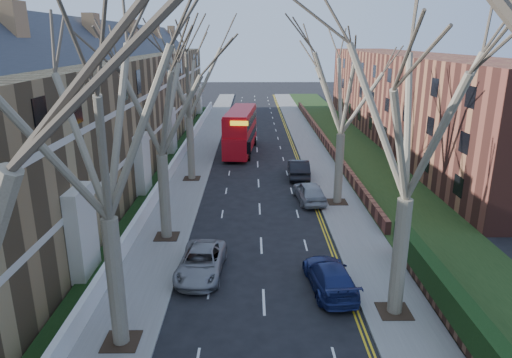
{
  "coord_description": "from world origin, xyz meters",
  "views": [
    {
      "loc": [
        -0.51,
        -9.36,
        11.59
      ],
      "look_at": [
        -0.27,
        19.56,
        2.67
      ],
      "focal_mm": 32.0,
      "sensor_mm": 36.0,
      "label": 1
    }
  ],
  "objects": [
    {
      "name": "pavement_left",
      "position": [
        -6.0,
        39.0,
        0.06
      ],
      "size": [
        3.0,
        102.0,
        0.12
      ],
      "primitive_type": "cube",
      "color": "slate",
      "rests_on": "ground"
    },
    {
      "name": "pavement_right",
      "position": [
        6.0,
        39.0,
        0.06
      ],
      "size": [
        3.0,
        102.0,
        0.12
      ],
      "primitive_type": "cube",
      "color": "slate",
      "rests_on": "ground"
    },
    {
      "name": "terrace_left",
      "position": [
        -13.65,
        31.0,
        5.53
      ],
      "size": [
        9.7,
        78.0,
        13.6
      ],
      "color": "olive",
      "rests_on": "ground"
    },
    {
      "name": "flats_right",
      "position": [
        17.46,
        43.0,
        4.98
      ],
      "size": [
        13.97,
        54.0,
        10.0
      ],
      "color": "brown",
      "rests_on": "ground"
    },
    {
      "name": "front_wall_left",
      "position": [
        -7.65,
        31.0,
        0.62
      ],
      "size": [
        0.3,
        78.0,
        1.0
      ],
      "color": "white",
      "rests_on": "ground"
    },
    {
      "name": "grass_verge_right",
      "position": [
        10.5,
        39.0,
        0.15
      ],
      "size": [
        6.0,
        102.0,
        0.06
      ],
      "color": "#193212",
      "rests_on": "ground"
    },
    {
      "name": "tree_left_mid",
      "position": [
        -5.7,
        6.0,
        9.56
      ],
      "size": [
        10.5,
        10.5,
        14.71
      ],
      "color": "#716751",
      "rests_on": "ground"
    },
    {
      "name": "tree_left_far",
      "position": [
        -5.7,
        16.0,
        9.24
      ],
      "size": [
        10.15,
        10.15,
        14.22
      ],
      "color": "#716751",
      "rests_on": "ground"
    },
    {
      "name": "tree_left_dist",
      "position": [
        -5.7,
        28.0,
        9.56
      ],
      "size": [
        10.5,
        10.5,
        14.71
      ],
      "color": "#716751",
      "rests_on": "ground"
    },
    {
      "name": "tree_right_mid",
      "position": [
        5.7,
        8.0,
        9.56
      ],
      "size": [
        10.5,
        10.5,
        14.71
      ],
      "color": "#716751",
      "rests_on": "ground"
    },
    {
      "name": "tree_right_far",
      "position": [
        5.7,
        22.0,
        9.24
      ],
      "size": [
        10.15,
        10.15,
        14.22
      ],
      "color": "#716751",
      "rests_on": "ground"
    },
    {
      "name": "double_decker_bus",
      "position": [
        -1.73,
        37.9,
        2.18
      ],
      "size": [
        3.43,
        10.77,
        4.44
      ],
      "rotation": [
        0.0,
        0.0,
        3.05
      ],
      "color": "red",
      "rests_on": "ground"
    },
    {
      "name": "car_left_far",
      "position": [
        -3.14,
        11.63,
        0.66
      ],
      "size": [
        2.49,
        4.9,
        1.33
      ],
      "primitive_type": "imported",
      "rotation": [
        0.0,
        0.0,
        -0.06
      ],
      "color": "gray",
      "rests_on": "ground"
    },
    {
      "name": "car_right_near",
      "position": [
        3.2,
        10.1,
        0.69
      ],
      "size": [
        2.39,
        4.92,
        1.38
      ],
      "primitive_type": "imported",
      "rotation": [
        0.0,
        0.0,
        3.24
      ],
      "color": "navy",
      "rests_on": "ground"
    },
    {
      "name": "car_right_mid",
      "position": [
        3.7,
        22.5,
        0.77
      ],
      "size": [
        2.32,
        4.69,
        1.54
      ],
      "primitive_type": "imported",
      "rotation": [
        0.0,
        0.0,
        3.26
      ],
      "color": "#94969C",
      "rests_on": "ground"
    },
    {
      "name": "car_right_far",
      "position": [
        3.5,
        28.69,
        0.8
      ],
      "size": [
        1.83,
        4.91,
        1.6
      ],
      "primitive_type": "imported",
      "rotation": [
        0.0,
        0.0,
        3.11
      ],
      "color": "black",
      "rests_on": "ground"
    }
  ]
}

